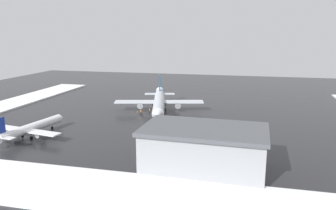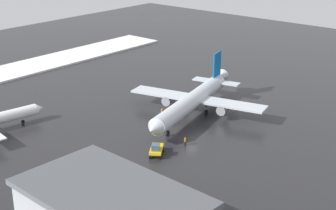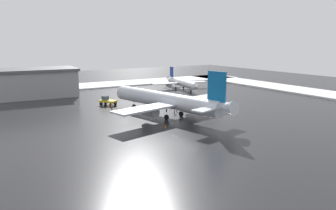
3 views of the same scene
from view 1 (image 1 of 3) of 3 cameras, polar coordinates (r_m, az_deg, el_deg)
The scene contains 11 objects.
ground_plane at distance 104.70m, azimuth 0.78°, elevation -2.71°, with size 240.00×240.00×0.00m, color #232326.
snow_bank_far at distance 59.85m, azimuth -10.07°, elevation -14.68°, with size 152.00×16.00×0.49m, color white.
airplane_far_rear at distance 114.21m, azimuth -1.58°, elevation 0.50°, with size 31.62×37.70×11.32m.
airplane_foreground_jet at distance 95.11m, azimuth -22.83°, elevation -3.72°, with size 21.03×25.20×7.50m.
pushback_tug at distance 94.35m, azimuth -0.56°, elevation -3.60°, with size 4.40×5.04×2.50m.
ground_crew_mid_apron at distance 114.16m, azimuth -3.23°, elevation -0.95°, with size 0.36×0.36×1.71m.
ground_crew_beside_wing at distance 112.32m, azimuth -4.73°, elevation -1.19°, with size 0.36×0.36×1.71m.
ground_crew_near_tug at distance 100.54m, azimuth 1.14°, elevation -2.78°, with size 0.36×0.36×1.71m.
cargo_hangar at distance 67.46m, azimuth 6.27°, elevation -7.48°, with size 25.56×15.96×8.80m.
traffic_cone_near_nose at distance 115.81m, azimuth -5.37°, elevation -1.14°, with size 0.36×0.36×0.55m, color orange.
traffic_cone_mid_line at distance 121.75m, azimuth 1.86°, elevation -0.42°, with size 0.36×0.36×0.55m, color orange.
Camera 1 is at (21.95, -98.66, 27.31)m, focal length 35.00 mm.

